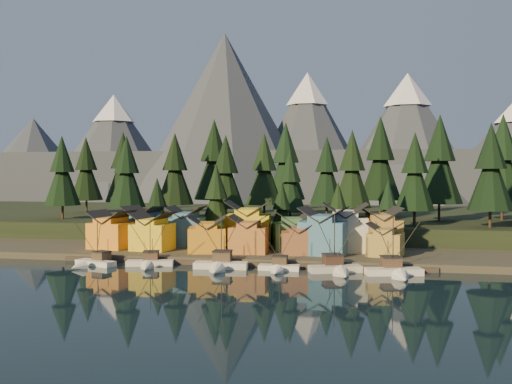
% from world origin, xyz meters
% --- Properties ---
extents(ground, '(500.00, 500.00, 0.00)m').
position_xyz_m(ground, '(0.00, 0.00, 0.00)').
color(ground, black).
rests_on(ground, ground).
extents(shore_strip, '(400.00, 50.00, 1.50)m').
position_xyz_m(shore_strip, '(0.00, 40.00, 0.75)').
color(shore_strip, '#3E3A2D').
rests_on(shore_strip, ground).
extents(hillside, '(420.00, 100.00, 6.00)m').
position_xyz_m(hillside, '(0.00, 90.00, 3.00)').
color(hillside, black).
rests_on(hillside, ground).
extents(dock, '(80.00, 4.00, 1.00)m').
position_xyz_m(dock, '(0.00, 16.50, 0.50)').
color(dock, '#3F362D').
rests_on(dock, ground).
extents(mountain_ridge, '(560.00, 190.00, 90.00)m').
position_xyz_m(mountain_ridge, '(-4.20, 213.59, 26.06)').
color(mountain_ridge, '#4B5260').
rests_on(mountain_ridge, ground).
extents(boat_0, '(9.95, 10.37, 10.75)m').
position_xyz_m(boat_0, '(-30.69, 8.90, 2.01)').
color(boat_0, silver).
rests_on(boat_0, ground).
extents(boat_1, '(10.43, 10.96, 10.86)m').
position_xyz_m(boat_1, '(-18.75, 10.88, 1.99)').
color(boat_1, silver).
rests_on(boat_1, ground).
extents(boat_3, '(11.46, 12.33, 12.91)m').
position_xyz_m(boat_3, '(-3.28, 10.19, 2.44)').
color(boat_3, silver).
rests_on(boat_3, ground).
extents(boat_4, '(8.48, 9.22, 10.28)m').
position_xyz_m(boat_4, '(8.68, 10.80, 2.00)').
color(boat_4, white).
rests_on(boat_4, ground).
extents(boat_5, '(11.15, 11.71, 12.65)m').
position_xyz_m(boat_5, '(20.30, 10.47, 2.43)').
color(boat_5, beige).
rests_on(boat_5, ground).
extents(boat_6, '(11.57, 12.15, 12.52)m').
position_xyz_m(boat_6, '(31.46, 9.54, 2.34)').
color(boat_6, silver).
rests_on(boat_6, ground).
extents(house_front_0, '(10.21, 9.80, 9.00)m').
position_xyz_m(house_front_0, '(-34.26, 25.80, 6.23)').
color(house_front_0, orange).
rests_on(house_front_0, shore_strip).
extents(house_front_1, '(9.39, 9.09, 8.83)m').
position_xyz_m(house_front_1, '(-23.40, 24.70, 6.14)').
color(house_front_1, yellow).
rests_on(house_front_1, shore_strip).
extents(house_front_2, '(10.18, 10.23, 8.23)m').
position_xyz_m(house_front_2, '(-9.82, 23.90, 5.83)').
color(house_front_2, orange).
rests_on(house_front_2, shore_strip).
extents(house_front_3, '(8.69, 8.31, 8.49)m').
position_xyz_m(house_front_3, '(-0.24, 24.67, 5.96)').
color(house_front_3, '#B56D2E').
rests_on(house_front_3, shore_strip).
extents(house_front_4, '(8.27, 8.72, 7.19)m').
position_xyz_m(house_front_4, '(10.82, 24.76, 5.28)').
color(house_front_4, '#925834').
rests_on(house_front_4, shore_strip).
extents(house_front_5, '(11.17, 10.40, 10.48)m').
position_xyz_m(house_front_5, '(16.56, 25.52, 7.00)').
color(house_front_5, teal).
rests_on(house_front_5, shore_strip).
extents(house_front_6, '(8.60, 8.30, 7.27)m').
position_xyz_m(house_front_6, '(29.97, 25.10, 5.32)').
color(house_front_6, '#A6883B').
rests_on(house_front_6, shore_strip).
extents(house_back_0, '(10.25, 9.96, 9.66)m').
position_xyz_m(house_back_0, '(-29.38, 34.28, 6.57)').
color(house_back_0, '#376282').
rests_on(house_back_0, shore_strip).
extents(house_back_1, '(8.99, 9.09, 9.71)m').
position_xyz_m(house_back_1, '(-18.22, 34.21, 6.60)').
color(house_back_1, teal).
rests_on(house_back_1, shore_strip).
extents(house_back_2, '(11.62, 10.86, 11.26)m').
position_xyz_m(house_back_2, '(-2.31, 33.82, 7.41)').
color(house_back_2, yellow).
rests_on(house_back_2, shore_strip).
extents(house_back_3, '(10.59, 9.89, 9.05)m').
position_xyz_m(house_back_3, '(8.91, 31.91, 6.26)').
color(house_back_3, '#427A42').
rests_on(house_back_3, shore_strip).
extents(house_back_4, '(10.83, 10.45, 11.12)m').
position_xyz_m(house_back_4, '(21.02, 31.76, 7.34)').
color(house_back_4, beige).
rests_on(house_back_4, shore_strip).
extents(house_back_5, '(10.67, 10.77, 10.24)m').
position_xyz_m(house_back_5, '(28.87, 32.63, 6.87)').
color(house_back_5, '#A9833B').
rests_on(house_back_5, shore_strip).
extents(tree_hill_0, '(10.56, 10.56, 24.59)m').
position_xyz_m(tree_hill_0, '(-62.00, 52.00, 19.44)').
color(tree_hill_0, '#332319').
rests_on(tree_hill_0, hillside).
extents(tree_hill_1, '(11.41, 11.41, 26.58)m').
position_xyz_m(tree_hill_1, '(-50.00, 68.00, 20.53)').
color(tree_hill_1, '#332319').
rests_on(tree_hill_1, hillside).
extents(tree_hill_2, '(10.32, 10.32, 24.04)m').
position_xyz_m(tree_hill_2, '(-40.00, 48.00, 19.14)').
color(tree_hill_2, '#332319').
rests_on(tree_hill_2, hillside).
extents(tree_hill_3, '(10.95, 10.95, 25.51)m').
position_xyz_m(tree_hill_3, '(-30.00, 60.00, 19.94)').
color(tree_hill_3, '#332319').
rests_on(tree_hill_3, hillside).
extents(tree_hill_4, '(13.18, 13.18, 30.71)m').
position_xyz_m(tree_hill_4, '(-22.00, 75.00, 22.79)').
color(tree_hill_4, '#332319').
rests_on(tree_hill_4, hillside).
extents(tree_hill_5, '(10.31, 10.31, 24.01)m').
position_xyz_m(tree_hill_5, '(-12.00, 50.00, 19.12)').
color(tree_hill_5, '#332319').
rests_on(tree_hill_5, hillside).
extents(tree_hill_6, '(10.88, 10.88, 25.36)m').
position_xyz_m(tree_hill_6, '(-4.00, 65.00, 19.86)').
color(tree_hill_6, '#332319').
rests_on(tree_hill_6, hillside).
extents(tree_hill_7, '(8.58, 8.58, 20.00)m').
position_xyz_m(tree_hill_7, '(6.00, 48.00, 16.93)').
color(tree_hill_7, '#332319').
rests_on(tree_hill_7, hillside).
extents(tree_hill_8, '(10.57, 10.57, 24.63)m').
position_xyz_m(tree_hill_8, '(14.00, 72.00, 19.46)').
color(tree_hill_8, '#332319').
rests_on(tree_hill_8, hillside).
extents(tree_hill_9, '(10.85, 10.85, 25.29)m').
position_xyz_m(tree_hill_9, '(22.00, 55.00, 19.82)').
color(tree_hill_9, '#332319').
rests_on(tree_hill_9, hillside).
extents(tree_hill_10, '(13.39, 13.39, 31.19)m').
position_xyz_m(tree_hill_10, '(30.00, 80.00, 23.05)').
color(tree_hill_10, '#332319').
rests_on(tree_hill_10, hillside).
extents(tree_hill_11, '(10.34, 10.34, 24.09)m').
position_xyz_m(tree_hill_11, '(38.00, 50.00, 19.17)').
color(tree_hill_11, '#332319').
rests_on(tree_hill_11, hillside).
extents(tree_hill_12, '(12.93, 12.93, 30.13)m').
position_xyz_m(tree_hill_12, '(46.00, 66.00, 22.47)').
color(tree_hill_12, '#332319').
rests_on(tree_hill_12, hillside).
extents(tree_hill_13, '(11.18, 11.18, 26.04)m').
position_xyz_m(tree_hill_13, '(56.00, 48.00, 20.24)').
color(tree_hill_13, '#332319').
rests_on(tree_hill_13, hillside).
extents(tree_hill_14, '(13.09, 13.09, 30.49)m').
position_xyz_m(tree_hill_14, '(64.00, 72.00, 22.67)').
color(tree_hill_14, '#332319').
rests_on(tree_hill_14, hillside).
extents(tree_hill_15, '(12.89, 12.89, 30.02)m').
position_xyz_m(tree_hill_15, '(0.00, 82.00, 22.42)').
color(tree_hill_15, '#332319').
rests_on(tree_hill_15, hillside).
extents(tree_hill_16, '(11.07, 11.07, 25.79)m').
position_xyz_m(tree_hill_16, '(-68.00, 78.00, 20.10)').
color(tree_hill_16, '#332319').
rests_on(tree_hill_16, hillside).
extents(tree_shore_0, '(7.24, 7.24, 16.87)m').
position_xyz_m(tree_shore_0, '(-28.00, 40.00, 10.71)').
color(tree_shore_0, '#332319').
rests_on(tree_shore_0, shore_strip).
extents(tree_shore_1, '(8.78, 8.78, 20.45)m').
position_xyz_m(tree_shore_1, '(-12.00, 40.00, 12.67)').
color(tree_shore_1, '#332319').
rests_on(tree_shore_1, shore_strip).
extents(tree_shore_2, '(6.87, 6.87, 16.00)m').
position_xyz_m(tree_shore_2, '(5.00, 40.00, 10.24)').
color(tree_shore_2, '#332319').
rests_on(tree_shore_2, shore_strip).
extents(tree_shore_3, '(6.84, 6.84, 15.93)m').
position_xyz_m(tree_shore_3, '(19.00, 40.00, 10.20)').
color(tree_shore_3, '#332319').
rests_on(tree_shore_3, shore_strip).
extents(tree_shore_4, '(7.06, 7.06, 16.46)m').
position_xyz_m(tree_shore_4, '(31.00, 40.00, 10.49)').
color(tree_shore_4, '#332319').
rests_on(tree_shore_4, shore_strip).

